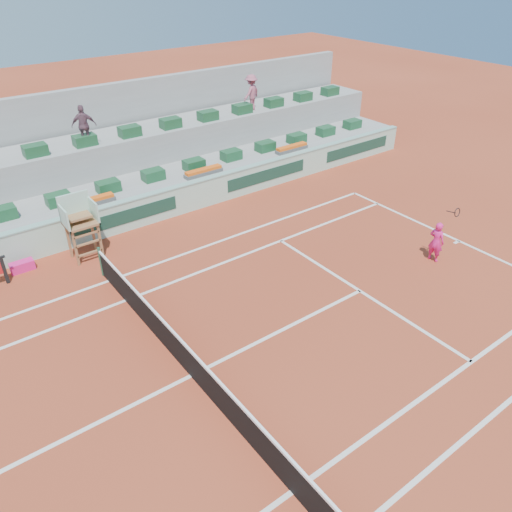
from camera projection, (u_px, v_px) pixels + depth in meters
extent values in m
plane|color=maroon|center=(191.00, 376.00, 13.13)|extent=(90.00, 90.00, 0.00)
cube|color=#999997|center=(55.00, 210.00, 20.11)|extent=(36.00, 4.00, 1.20)
cube|color=#999997|center=(39.00, 181.00, 20.83)|extent=(36.00, 2.40, 2.60)
cube|color=#999997|center=(23.00, 150.00, 21.45)|extent=(36.00, 0.40, 4.40)
cube|color=#E61E7A|center=(22.00, 266.00, 17.34)|extent=(0.79, 0.35, 0.35)
imported|color=#684553|center=(84.00, 126.00, 20.33)|extent=(1.06, 0.72, 1.66)
imported|color=#A55266|center=(251.00, 93.00, 24.79)|extent=(1.28, 1.01, 1.74)
cube|color=silver|center=(459.00, 241.00, 19.17)|extent=(0.12, 10.97, 0.01)
cube|color=silver|center=(109.00, 281.00, 16.87)|extent=(23.77, 0.12, 0.01)
cube|color=silver|center=(292.00, 492.00, 10.32)|extent=(23.77, 0.12, 0.01)
cube|color=silver|center=(126.00, 300.00, 15.94)|extent=(23.77, 0.12, 0.01)
cube|color=silver|center=(360.00, 291.00, 16.38)|extent=(0.12, 8.23, 0.01)
cube|color=silver|center=(191.00, 376.00, 13.13)|extent=(12.80, 0.12, 0.01)
cube|color=silver|center=(457.00, 242.00, 19.09)|extent=(0.30, 0.12, 0.01)
cube|color=black|center=(190.00, 363.00, 12.89)|extent=(0.03, 11.87, 0.92)
cube|color=white|center=(188.00, 349.00, 12.63)|extent=(0.06, 11.87, 0.07)
cylinder|color=#1F4A31|center=(101.00, 262.00, 16.89)|extent=(0.10, 0.10, 1.10)
cube|color=#A5CFB9|center=(74.00, 231.00, 18.61)|extent=(36.00, 0.30, 1.20)
cube|color=#7DA89A|center=(71.00, 216.00, 18.28)|extent=(36.00, 0.34, 0.06)
cube|color=#163D2E|center=(126.00, 217.00, 19.49)|extent=(4.40, 0.02, 0.56)
cube|color=#163D2E|center=(267.00, 175.00, 23.05)|extent=(4.40, 0.02, 0.56)
cube|color=#163D2E|center=(358.00, 149.00, 26.10)|extent=(4.40, 0.02, 0.56)
cube|color=brown|center=(76.00, 249.00, 17.36)|extent=(0.08, 0.08, 1.35)
cube|color=brown|center=(100.00, 241.00, 17.81)|extent=(0.08, 0.08, 1.35)
cube|color=brown|center=(69.00, 241.00, 17.83)|extent=(0.08, 0.08, 1.35)
cube|color=brown|center=(93.00, 234.00, 18.29)|extent=(0.08, 0.08, 1.35)
cube|color=brown|center=(81.00, 223.00, 17.45)|extent=(1.10, 0.90, 0.08)
cube|color=#A5CFB9|center=(74.00, 206.00, 17.44)|extent=(1.10, 0.08, 1.00)
cube|color=#A5CFB9|center=(64.00, 218.00, 16.99)|extent=(0.06, 0.90, 0.80)
cube|color=#A5CFB9|center=(94.00, 210.00, 17.52)|extent=(0.06, 0.90, 0.80)
cube|color=brown|center=(79.00, 216.00, 17.39)|extent=(0.80, 0.60, 0.08)
cube|color=brown|center=(90.00, 253.00, 17.76)|extent=(0.90, 0.08, 0.06)
cube|color=brown|center=(88.00, 243.00, 17.54)|extent=(0.90, 0.08, 0.06)
cube|color=brown|center=(86.00, 235.00, 17.36)|extent=(0.90, 0.08, 0.06)
cube|color=#184A29|center=(3.00, 213.00, 18.05)|extent=(0.90, 0.60, 0.44)
cube|color=#184A29|center=(58.00, 199.00, 19.07)|extent=(0.90, 0.60, 0.44)
cube|color=#184A29|center=(108.00, 186.00, 20.08)|extent=(0.90, 0.60, 0.44)
cube|color=#184A29|center=(153.00, 175.00, 21.10)|extent=(0.90, 0.60, 0.44)
cube|color=#184A29|center=(194.00, 164.00, 22.12)|extent=(0.90, 0.60, 0.44)
cube|color=#184A29|center=(231.00, 155.00, 23.13)|extent=(0.90, 0.60, 0.44)
cube|color=#184A29|center=(265.00, 146.00, 24.15)|extent=(0.90, 0.60, 0.44)
cube|color=#184A29|center=(297.00, 138.00, 25.16)|extent=(0.90, 0.60, 0.44)
cube|color=#184A29|center=(326.00, 131.00, 26.18)|extent=(0.90, 0.60, 0.44)
cube|color=#184A29|center=(352.00, 124.00, 27.20)|extent=(0.90, 0.60, 0.44)
cube|color=#184A29|center=(35.00, 150.00, 19.63)|extent=(0.90, 0.60, 0.44)
cube|color=#184A29|center=(85.00, 140.00, 20.64)|extent=(0.90, 0.60, 0.44)
cube|color=#184A29|center=(130.00, 131.00, 21.66)|extent=(0.90, 0.60, 0.44)
cube|color=#184A29|center=(171.00, 123.00, 22.67)|extent=(0.90, 0.60, 0.44)
cube|color=#184A29|center=(208.00, 115.00, 23.69)|extent=(0.90, 0.60, 0.44)
cube|color=#184A29|center=(242.00, 109.00, 24.71)|extent=(0.90, 0.60, 0.44)
cube|color=#184A29|center=(274.00, 102.00, 25.72)|extent=(0.90, 0.60, 0.44)
cube|color=#184A29|center=(303.00, 96.00, 26.74)|extent=(0.90, 0.60, 0.44)
cube|color=#184A29|center=(330.00, 91.00, 27.75)|extent=(0.90, 0.60, 0.44)
cube|color=#535353|center=(92.00, 203.00, 19.10)|extent=(1.80, 0.36, 0.16)
cube|color=#E95713|center=(91.00, 200.00, 19.03)|extent=(1.70, 0.32, 0.12)
cube|color=#535353|center=(204.00, 173.00, 21.64)|extent=(1.80, 0.36, 0.16)
cube|color=#E95713|center=(203.00, 170.00, 21.57)|extent=(1.70, 0.32, 0.12)
cube|color=#535353|center=(292.00, 149.00, 24.18)|extent=(1.80, 0.36, 0.16)
cube|color=#E95713|center=(292.00, 147.00, 24.11)|extent=(1.70, 0.32, 0.12)
cube|color=black|center=(4.00, 270.00, 16.53)|extent=(0.11, 0.11, 1.00)
imported|color=#E61E7A|center=(436.00, 242.00, 17.63)|extent=(0.43, 0.59, 1.51)
cylinder|color=black|center=(451.00, 212.00, 16.74)|extent=(0.03, 0.35, 0.09)
torus|color=black|center=(457.00, 212.00, 16.56)|extent=(0.31, 0.08, 0.31)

